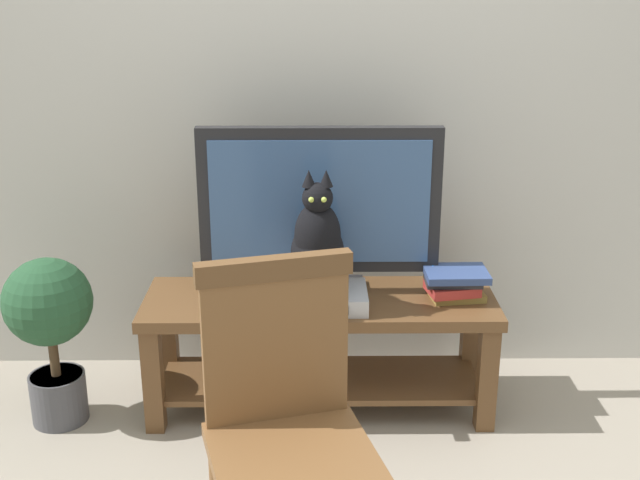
% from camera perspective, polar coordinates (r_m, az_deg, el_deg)
% --- Properties ---
extents(back_wall, '(7.00, 0.12, 2.80)m').
position_cam_1_polar(back_wall, '(3.30, -0.45, 14.20)').
color(back_wall, beige).
rests_on(back_wall, ground).
extents(tv_stand, '(1.34, 0.44, 0.46)m').
position_cam_1_polar(tv_stand, '(3.15, -0.01, -6.49)').
color(tv_stand, brown).
rests_on(tv_stand, ground).
extents(tv, '(0.91, 0.20, 0.65)m').
position_cam_1_polar(tv, '(3.03, -0.02, 2.33)').
color(tv, black).
rests_on(tv, tv_stand).
extents(media_box, '(0.37, 0.24, 0.07)m').
position_cam_1_polar(media_box, '(3.01, -0.18, -4.08)').
color(media_box, '#BCBCC1').
rests_on(media_box, tv_stand).
extents(cat, '(0.20, 0.33, 0.47)m').
position_cam_1_polar(cat, '(2.92, -0.16, -0.40)').
color(cat, black).
rests_on(cat, media_box).
extents(wooden_chair, '(0.51, 0.51, 0.96)m').
position_cam_1_polar(wooden_chair, '(2.18, -2.43, -12.13)').
color(wooden_chair, brown).
rests_on(wooden_chair, ground).
extents(book_stack, '(0.24, 0.19, 0.12)m').
position_cam_1_polar(book_stack, '(3.10, 9.44, -3.04)').
color(book_stack, olive).
rests_on(book_stack, tv_stand).
extents(potted_plant, '(0.33, 0.33, 0.66)m').
position_cam_1_polar(potted_plant, '(3.18, -18.46, -5.51)').
color(potted_plant, '#47474C').
rests_on(potted_plant, ground).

